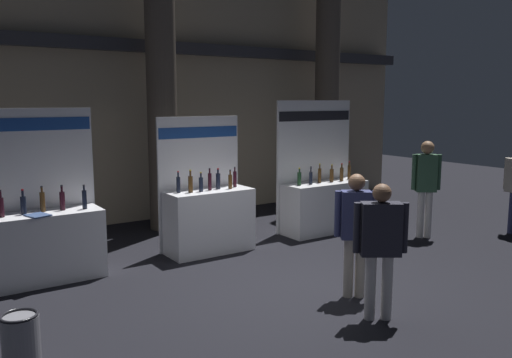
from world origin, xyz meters
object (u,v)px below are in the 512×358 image
at_px(exhibitor_booth_0, 45,238).
at_px(visitor_1, 426,181).
at_px(exhibitor_booth_2, 323,200).
at_px(visitor_2, 380,240).
at_px(exhibitor_booth_1, 208,216).
at_px(trash_bin, 22,349).
at_px(visitor_0, 356,226).

bearing_deg(exhibitor_booth_0, visitor_1, -13.17).
height_order(exhibitor_booth_2, visitor_2, exhibitor_booth_2).
distance_m(exhibitor_booth_1, visitor_1, 3.99).
xyz_separation_m(trash_bin, visitor_2, (3.66, -0.78, 0.61)).
bearing_deg(exhibitor_booth_0, visitor_2, -51.30).
distance_m(exhibitor_booth_1, visitor_2, 3.53).
height_order(visitor_0, visitor_1, visitor_1).
xyz_separation_m(visitor_1, visitor_2, (-3.42, -2.08, -0.11)).
xyz_separation_m(exhibitor_booth_1, trash_bin, (-3.38, -2.72, -0.28)).
distance_m(exhibitor_booth_0, trash_bin, 2.89).
height_order(trash_bin, visitor_1, visitor_1).
height_order(exhibitor_booth_1, exhibitor_booth_2, exhibitor_booth_2).
relative_size(visitor_0, visitor_2, 1.01).
distance_m(exhibitor_booth_1, trash_bin, 4.35).
bearing_deg(exhibitor_booth_0, exhibitor_booth_2, -0.74).
bearing_deg(visitor_2, trash_bin, -157.97).
height_order(exhibitor_booth_1, visitor_2, exhibitor_booth_1).
bearing_deg(visitor_0, exhibitor_booth_2, -89.11).
height_order(exhibitor_booth_2, trash_bin, exhibitor_booth_2).
relative_size(exhibitor_booth_0, visitor_2, 1.51).
distance_m(exhibitor_booth_0, visitor_0, 4.25).
relative_size(exhibitor_booth_0, exhibitor_booth_1, 1.07).
bearing_deg(exhibitor_booth_2, visitor_0, -124.58).
relative_size(exhibitor_booth_2, visitor_2, 1.57).
distance_m(exhibitor_booth_0, visitor_2, 4.55).
bearing_deg(exhibitor_booth_1, visitor_2, -85.46).
relative_size(exhibitor_booth_1, visitor_1, 1.26).
bearing_deg(visitor_2, exhibitor_booth_2, 91.69).
relative_size(trash_bin, visitor_2, 0.41).
relative_size(exhibitor_booth_1, exhibitor_booth_2, 0.90).
bearing_deg(exhibitor_booth_2, visitor_1, -49.01).
bearing_deg(visitor_1, trash_bin, -132.44).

